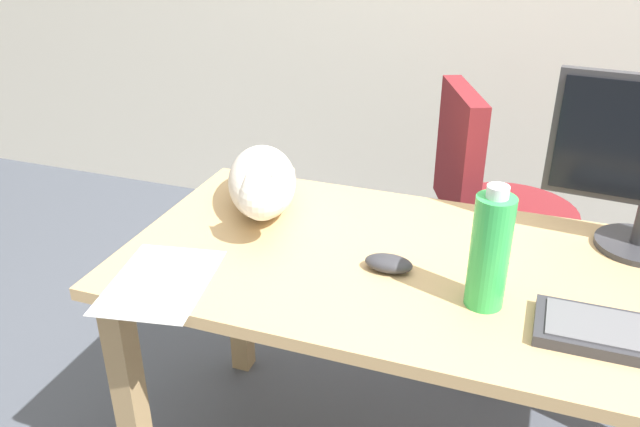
{
  "coord_description": "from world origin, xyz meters",
  "views": [
    {
      "loc": [
        0.15,
        -1.28,
        1.48
      ],
      "look_at": [
        -0.32,
        0.05,
        0.77
      ],
      "focal_mm": 36.28,
      "sensor_mm": 36.0,
      "label": 1
    }
  ],
  "objects_px": {
    "office_chair": "(490,244)",
    "computer_mouse": "(389,263)",
    "cat": "(262,182)",
    "water_bottle": "(490,251)"
  },
  "relations": [
    {
      "from": "office_chair",
      "to": "computer_mouse",
      "type": "xyz_separation_m",
      "value": [
        -0.17,
        -0.74,
        0.31
      ]
    },
    {
      "from": "computer_mouse",
      "to": "cat",
      "type": "bearing_deg",
      "value": 154.46
    },
    {
      "from": "office_chair",
      "to": "water_bottle",
      "type": "height_order",
      "value": "water_bottle"
    },
    {
      "from": "computer_mouse",
      "to": "water_bottle",
      "type": "distance_m",
      "value": 0.25
    },
    {
      "from": "office_chair",
      "to": "computer_mouse",
      "type": "height_order",
      "value": "office_chair"
    },
    {
      "from": "cat",
      "to": "water_bottle",
      "type": "bearing_deg",
      "value": -22.18
    },
    {
      "from": "cat",
      "to": "computer_mouse",
      "type": "bearing_deg",
      "value": -25.54
    },
    {
      "from": "cat",
      "to": "water_bottle",
      "type": "xyz_separation_m",
      "value": [
        0.61,
        -0.25,
        0.04
      ]
    },
    {
      "from": "water_bottle",
      "to": "computer_mouse",
      "type": "bearing_deg",
      "value": 164.33
    },
    {
      "from": "office_chair",
      "to": "water_bottle",
      "type": "xyz_separation_m",
      "value": [
        0.04,
        -0.8,
        0.42
      ]
    }
  ]
}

